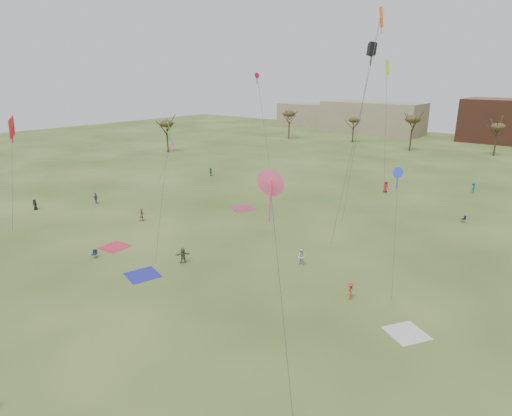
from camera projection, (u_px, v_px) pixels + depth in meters
The scene contains 20 objects.
ground at pixel (166, 302), 36.35m from camera, with size 260.00×260.00×0.00m, color #2E4816.
spectator_fore_b at pixel (142, 215), 56.33m from camera, with size 0.82×0.64×1.69m, color #998661.
spectator_fore_c at pixel (183, 255), 43.70m from camera, with size 1.55×0.49×1.67m, color #665C49.
flyer_mid_a at pixel (35, 205), 61.05m from camera, with size 0.75×0.49×1.53m, color black.
flyer_mid_b at pixel (350, 291), 36.72m from camera, with size 0.97×0.55×1.49m, color red.
spectator_mid_d at pixel (96, 198), 64.07m from camera, with size 0.95×0.40×1.63m, color #8D3D94.
spectator_mid_e at pixel (301, 257), 43.17m from camera, with size 0.84×0.65×1.72m, color silver.
flyer_far_a at pixel (211, 172), 81.77m from camera, with size 1.41×0.45×1.53m, color #2C7928.
flyer_far_b at pixel (386, 187), 70.16m from camera, with size 0.91×0.60×1.87m, color #B61F2C.
flyer_far_c at pixel (473, 188), 69.69m from camera, with size 1.18×0.68×1.83m, color #225D9C.
blanket_red at pixel (115, 247), 47.99m from camera, with size 2.75×2.75×0.03m, color #D12943.
blanket_blue at pixel (143, 275), 41.27m from camera, with size 2.89×2.89×0.03m, color #2526A2.
blanket_cream at pixel (407, 333), 31.96m from camera, with size 2.67×2.67×0.03m, color silver.
blanket_plum at pixel (243, 208), 61.96m from camera, with size 3.09×3.09×0.03m, color #AF3655.
camp_chair_left at pixel (95, 256), 45.09m from camera, with size 0.71×0.73×0.87m.
camp_chair_right at pixel (463, 220), 56.00m from camera, with size 0.74×0.74×0.87m.
kites_aloft at pixel (353, 64), 50.13m from camera, with size 67.18×50.68×27.03m.
tree_line at pixel (439, 129), 94.34m from camera, with size 117.44×49.32×8.91m.
building_tan at pixel (372, 118), 140.92m from camera, with size 32.00×14.00×10.00m, color #937F60.
building_tan_west at pixel (307, 114), 164.56m from camera, with size 20.00×12.00×8.00m, color #937F60.
Camera 1 is at (26.40, -20.15, 18.46)m, focal length 30.05 mm.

